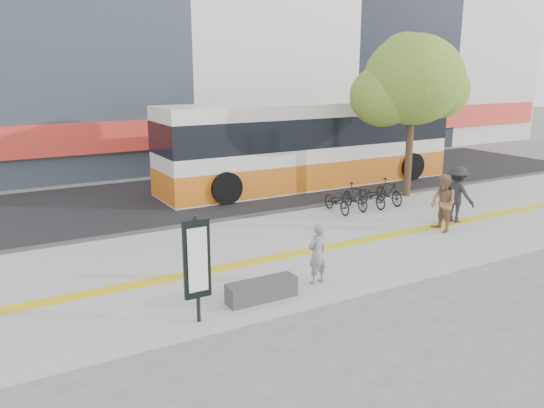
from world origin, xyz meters
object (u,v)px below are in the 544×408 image
pedestrian_dark (457,194)px  bench (262,290)px  signboard (197,261)px  bus (310,146)px  seated_woman (317,253)px  pedestrian_tan (443,203)px  street_tree (411,82)px

pedestrian_dark → bench: bearing=94.8°
signboard → pedestrian_dark: (10.12, 2.57, -0.35)m
bus → seated_woman: bearing=-122.7°
bench → bus: size_ratio=0.12×
pedestrian_tan → pedestrian_dark: 1.30m
pedestrian_tan → bus: bearing=-172.8°
signboard → bus: bus is taller
bus → seated_woman: 11.34m
signboard → pedestrian_tan: (8.93, 2.05, -0.39)m
bench → pedestrian_tan: bearing=13.4°
bench → signboard: (-1.60, -0.31, 1.06)m
bench → street_tree: bearing=31.6°
seated_woman → pedestrian_dark: 7.25m
bus → signboard: bearing=-132.9°
bench → signboard: signboard is taller
street_tree → pedestrian_dark: street_tree is taller
street_tree → pedestrian_tan: size_ratio=3.52×
signboard → pedestrian_tan: 9.17m
street_tree → bus: (-2.10, 3.68, -2.78)m
bench → pedestrian_dark: size_ratio=0.86×
pedestrian_dark → signboard: bearing=94.1°
seated_woman → pedestrian_dark: pedestrian_dark is taller
bench → bus: 12.46m
bench → seated_woman: 1.67m
bus → pedestrian_tan: size_ratio=7.44×
bench → pedestrian_tan: 7.56m
bench → seated_woman: seated_woman is taller
pedestrian_dark → bus: bearing=-3.7°
bus → seated_woman: bus is taller
bench → seated_woman: (1.58, 0.19, 0.51)m
bench → street_tree: size_ratio=0.25×
bus → pedestrian_tan: (-0.35, -7.96, -0.76)m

